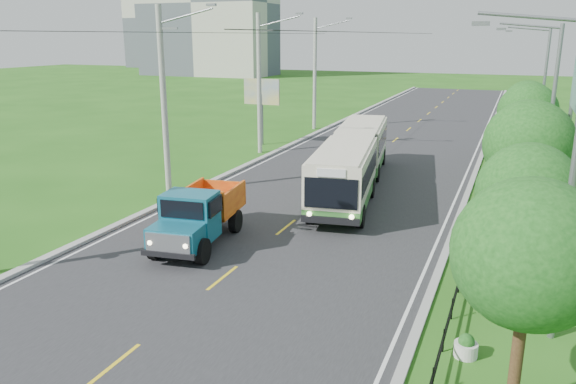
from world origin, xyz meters
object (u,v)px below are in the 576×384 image
Objects in this scene: streetlight_mid at (548,110)px; streetlight_far at (541,87)px; tree_fourth at (528,135)px; streetlight_near at (567,172)px; planter_far at (501,165)px; billboard_left at (262,96)px; tree_front at (531,261)px; pole_mid at (260,84)px; tree_back at (527,107)px; tree_fifth at (528,115)px; pole_far at (315,74)px; pole_near at (164,101)px; planter_front at (466,347)px; planter_near at (485,248)px; planter_mid at (495,196)px; tree_third at (530,149)px; bus at (354,157)px; tree_second at (529,198)px; dump_truck at (198,212)px.

streetlight_mid is 1.00× the size of streetlight_far.
tree_fourth is 14.22m from streetlight_near.
billboard_left is at bearing 173.69° from planter_far.
pole_mid is at bearing 126.09° from tree_front.
tree_fifth is at bearing -90.00° from tree_back.
pole_near is at bearing -90.00° from pole_far.
planter_near is at bearing 90.00° from planter_front.
planter_mid is at bearing -90.00° from planter_far.
tree_back reaches higher than planter_front.
planter_near is at bearing -120.41° from tree_third.
tree_fourth is at bearing -5.21° from bus.
streetlight_far is 13.54× the size of planter_far.
streetlight_far reaches higher than planter_near.
tree_third is at bearing -90.00° from tree_back.
planter_mid is (0.00, 8.00, 0.00)m from planter_near.
streetlight_near reaches higher than tree_fifth.
streetlight_mid is at bearing -45.14° from pole_far.
planter_front is at bearing -92.56° from tree_back.
pole_near reaches higher than tree_third.
tree_second is at bearing -59.58° from pole_far.
planter_near is 16.00m from planter_far.
bus is at bearing 116.97° from tree_front.
dump_truck is (5.68, -18.27, -3.72)m from pole_mid.
pole_near reaches higher than streetlight_near.
streetlight_near is at bearing -90.00° from streetlight_mid.
planter_near is (-1.26, -14.14, -3.57)m from tree_fifth.
tree_back is 19.48m from billboard_left.
tree_back is (-0.00, 30.00, -0.07)m from tree_front.
tree_back is (18.12, 17.14, -1.44)m from pole_near.
pole_near reaches higher than tree_front.
streetlight_mid is at bearing -10.15° from tree_fourth.
billboard_left is at bearing 124.84° from planter_front.
billboard_left is at bearing -173.69° from tree_back.
dump_truck is at bearing 152.08° from tree_front.
tree_front is 8.36× the size of planter_front.
bus is at bearing -176.86° from planter_mid.
pole_near reaches higher than billboard_left.
tree_third is 0.37× the size of bus.
pole_mid reaches higher than billboard_left.
tree_back is 0.61× the size of streetlight_mid.
tree_second is (18.12, -30.86, -1.57)m from pole_far.
tree_fifth reaches higher than tree_back.
pole_far is at bearing 165.19° from streetlight_far.
planter_near is (-1.26, 3.86, -3.23)m from tree_second.
planter_far is at bearing 95.30° from streetlight_near.
pole_near is at bearing 169.91° from planter_near.
streetlight_near is 1.51× the size of dump_truck.
streetlight_near is at bearing -69.84° from tree_second.
tree_third is 5.98m from streetlight_mid.
pole_far reaches higher than tree_front.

